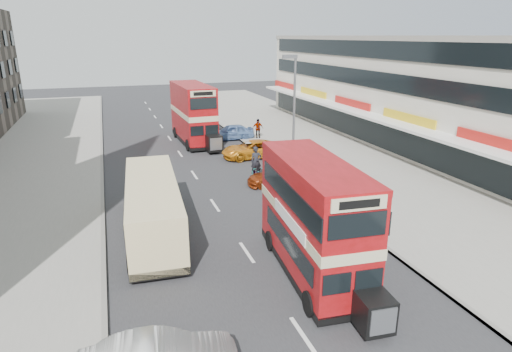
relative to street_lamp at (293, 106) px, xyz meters
name	(u,v)px	position (x,y,z in m)	size (l,w,h in m)	color
road_surface	(194,175)	(-6.52, 2.00, -4.78)	(12.00, 90.00, 0.01)	#28282B
pavement_right	(345,159)	(5.48, 2.00, -4.71)	(12.00, 90.00, 0.15)	gray
pavement_left	(1,193)	(-18.52, 2.00, -4.71)	(12.00, 90.00, 0.15)	gray
kerb_left	(102,183)	(-12.62, 2.00, -4.71)	(0.20, 90.00, 0.16)	gray
kerb_right	(275,166)	(-0.42, 2.00, -4.71)	(0.20, 90.00, 0.16)	gray
commercial_row	(419,92)	(13.42, 4.00, -0.09)	(9.90, 46.20, 9.30)	beige
street_lamp	(293,106)	(0.00, 0.00, 0.00)	(1.00, 0.20, 8.12)	slate
bus_main	(314,219)	(-4.52, -12.51, -2.37)	(2.92, 8.49, 4.59)	black
bus_second	(193,113)	(-4.58, 11.65, -2.13)	(2.80, 9.20, 5.05)	black
coach	(153,206)	(-10.20, -6.63, -3.31)	(2.99, 9.56, 2.50)	black
car_right_a	(278,176)	(-1.74, -1.80, -4.20)	(1.64, 4.04, 1.17)	maroon
car_right_b	(252,149)	(-1.23, 4.97, -4.10)	(2.26, 4.90, 1.36)	orange
car_right_c	(231,132)	(-1.12, 11.55, -4.07)	(1.70, 4.22, 1.44)	#5C81B8
pedestrian_near	(331,174)	(1.05, -3.76, -3.78)	(0.63, 0.43, 1.71)	gray
pedestrian_far	(258,128)	(1.28, 10.87, -3.74)	(1.04, 0.43, 1.78)	gray
cyclist	(256,169)	(-2.81, -0.54, -4.00)	(0.77, 1.96, 2.33)	gray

